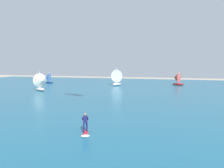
{
  "coord_description": "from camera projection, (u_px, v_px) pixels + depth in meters",
  "views": [
    {
      "loc": [
        5.41,
        3.48,
        5.74
      ],
      "look_at": [
        -0.73,
        21.97,
        4.11
      ],
      "focal_mm": 35.25,
      "sensor_mm": 36.0,
      "label": 1
    }
  ],
  "objects": [
    {
      "name": "sailboat_leading",
      "position": [
        48.0,
        78.0,
        70.78
      ],
      "size": [
        3.15,
        2.73,
        3.57
      ],
      "color": "navy",
      "rests_on": "ocean"
    },
    {
      "name": "ocean",
      "position": [
        158.0,
        92.0,
        47.87
      ],
      "size": [
        160.0,
        90.0,
        0.1
      ],
      "primitive_type": "cube",
      "color": "#1E607F",
      "rests_on": "ground"
    },
    {
      "name": "kitesurfer",
      "position": [
        85.0,
        126.0,
        18.28
      ],
      "size": [
        1.34,
        2.01,
        1.67
      ],
      "color": "red",
      "rests_on": "ocean"
    },
    {
      "name": "sailboat_far_left",
      "position": [
        41.0,
        82.0,
        49.04
      ],
      "size": [
        3.93,
        3.55,
        4.37
      ],
      "color": "silver",
      "rests_on": "ocean"
    },
    {
      "name": "sailboat_far_right",
      "position": [
        118.0,
        77.0,
        62.58
      ],
      "size": [
        3.86,
        4.46,
        5.07
      ],
      "color": "silver",
      "rests_on": "ocean"
    },
    {
      "name": "sailboat_center_horizon",
      "position": [
        177.0,
        79.0,
        63.33
      ],
      "size": [
        3.64,
        3.22,
        4.09
      ],
      "color": "maroon",
      "rests_on": "ocean"
    }
  ]
}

